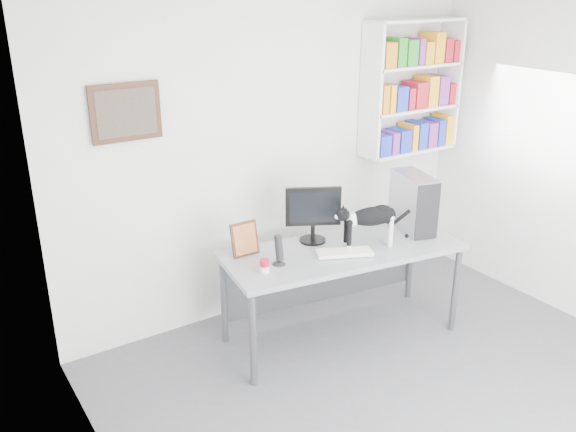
{
  "coord_description": "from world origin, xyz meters",
  "views": [
    {
      "loc": [
        -2.71,
        -2.3,
        2.79
      ],
      "look_at": [
        -0.19,
        1.53,
        1.01
      ],
      "focal_mm": 38.0,
      "sensor_mm": 36.0,
      "label": 1
    }
  ],
  "objects_px": {
    "monitor": "(313,214)",
    "pc_tower": "(413,203)",
    "speaker": "(279,250)",
    "soup_can": "(265,266)",
    "desk": "(342,293)",
    "keyboard": "(344,252)",
    "cat": "(370,227)",
    "leaning_print": "(245,238)",
    "bookshelf": "(412,88)"
  },
  "relations": [
    {
      "from": "speaker",
      "to": "cat",
      "type": "height_order",
      "value": "cat"
    },
    {
      "from": "keyboard",
      "to": "soup_can",
      "type": "relative_size",
      "value": 4.19
    },
    {
      "from": "bookshelf",
      "to": "monitor",
      "type": "distance_m",
      "value": 1.72
    },
    {
      "from": "pc_tower",
      "to": "soup_can",
      "type": "relative_size",
      "value": 4.7
    },
    {
      "from": "leaning_print",
      "to": "soup_can",
      "type": "distance_m",
      "value": 0.36
    },
    {
      "from": "keyboard",
      "to": "desk",
      "type": "bearing_deg",
      "value": 80.42
    },
    {
      "from": "keyboard",
      "to": "pc_tower",
      "type": "relative_size",
      "value": 0.89
    },
    {
      "from": "speaker",
      "to": "soup_can",
      "type": "bearing_deg",
      "value": -165.25
    },
    {
      "from": "desk",
      "to": "keyboard",
      "type": "xyz_separation_m",
      "value": [
        -0.07,
        -0.1,
        0.42
      ]
    },
    {
      "from": "speaker",
      "to": "soup_can",
      "type": "height_order",
      "value": "speaker"
    },
    {
      "from": "bookshelf",
      "to": "cat",
      "type": "bearing_deg",
      "value": -144.71
    },
    {
      "from": "desk",
      "to": "pc_tower",
      "type": "bearing_deg",
      "value": 8.15
    },
    {
      "from": "soup_can",
      "to": "leaning_print",
      "type": "bearing_deg",
      "value": 84.38
    },
    {
      "from": "speaker",
      "to": "bookshelf",
      "type": "bearing_deg",
      "value": 14.0
    },
    {
      "from": "keyboard",
      "to": "pc_tower",
      "type": "distance_m",
      "value": 0.83
    },
    {
      "from": "soup_can",
      "to": "cat",
      "type": "relative_size",
      "value": 0.18
    },
    {
      "from": "monitor",
      "to": "pc_tower",
      "type": "relative_size",
      "value": 0.98
    },
    {
      "from": "pc_tower",
      "to": "soup_can",
      "type": "xyz_separation_m",
      "value": [
        -1.48,
        -0.02,
        -0.19
      ]
    },
    {
      "from": "monitor",
      "to": "leaning_print",
      "type": "xyz_separation_m",
      "value": [
        -0.59,
        0.08,
        -0.1
      ]
    },
    {
      "from": "bookshelf",
      "to": "keyboard",
      "type": "distance_m",
      "value": 1.91
    },
    {
      "from": "cat",
      "to": "pc_tower",
      "type": "bearing_deg",
      "value": 26.06
    },
    {
      "from": "bookshelf",
      "to": "speaker",
      "type": "relative_size",
      "value": 5.13
    },
    {
      "from": "keyboard",
      "to": "cat",
      "type": "relative_size",
      "value": 0.75
    },
    {
      "from": "keyboard",
      "to": "leaning_print",
      "type": "distance_m",
      "value": 0.78
    },
    {
      "from": "pc_tower",
      "to": "cat",
      "type": "relative_size",
      "value": 0.84
    },
    {
      "from": "leaning_print",
      "to": "speaker",
      "type": "bearing_deg",
      "value": -65.73
    },
    {
      "from": "monitor",
      "to": "speaker",
      "type": "xyz_separation_m",
      "value": [
        -0.46,
        -0.21,
        -0.12
      ]
    },
    {
      "from": "desk",
      "to": "cat",
      "type": "relative_size",
      "value": 3.33
    },
    {
      "from": "monitor",
      "to": "pc_tower",
      "type": "distance_m",
      "value": 0.89
    },
    {
      "from": "pc_tower",
      "to": "leaning_print",
      "type": "xyz_separation_m",
      "value": [
        -1.44,
        0.33,
        -0.11
      ]
    },
    {
      "from": "leaning_print",
      "to": "soup_can",
      "type": "relative_size",
      "value": 2.66
    },
    {
      "from": "leaning_print",
      "to": "pc_tower",
      "type": "bearing_deg",
      "value": -12.25
    },
    {
      "from": "pc_tower",
      "to": "keyboard",
      "type": "bearing_deg",
      "value": -157.01
    },
    {
      "from": "bookshelf",
      "to": "desk",
      "type": "height_order",
      "value": "bookshelf"
    },
    {
      "from": "desk",
      "to": "keyboard",
      "type": "bearing_deg",
      "value": -115.65
    },
    {
      "from": "bookshelf",
      "to": "monitor",
      "type": "relative_size",
      "value": 2.62
    },
    {
      "from": "keyboard",
      "to": "speaker",
      "type": "relative_size",
      "value": 1.79
    },
    {
      "from": "desk",
      "to": "cat",
      "type": "distance_m",
      "value": 0.61
    },
    {
      "from": "speaker",
      "to": "leaning_print",
      "type": "distance_m",
      "value": 0.32
    },
    {
      "from": "monitor",
      "to": "cat",
      "type": "xyz_separation_m",
      "value": [
        0.31,
        -0.35,
        -0.06
      ]
    },
    {
      "from": "desk",
      "to": "monitor",
      "type": "distance_m",
      "value": 0.69
    },
    {
      "from": "pc_tower",
      "to": "monitor",
      "type": "bearing_deg",
      "value": 179.97
    },
    {
      "from": "monitor",
      "to": "desk",
      "type": "bearing_deg",
      "value": -35.08
    },
    {
      "from": "keyboard",
      "to": "cat",
      "type": "xyz_separation_m",
      "value": [
        0.25,
        -0.0,
        0.16
      ]
    },
    {
      "from": "desk",
      "to": "keyboard",
      "type": "relative_size",
      "value": 4.43
    },
    {
      "from": "speaker",
      "to": "monitor",
      "type": "bearing_deg",
      "value": 19.45
    },
    {
      "from": "bookshelf",
      "to": "desk",
      "type": "bearing_deg",
      "value": -151.98
    },
    {
      "from": "desk",
      "to": "leaning_print",
      "type": "relative_size",
      "value": 6.98
    },
    {
      "from": "keyboard",
      "to": "cat",
      "type": "height_order",
      "value": "cat"
    },
    {
      "from": "pc_tower",
      "to": "leaning_print",
      "type": "height_order",
      "value": "pc_tower"
    }
  ]
}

